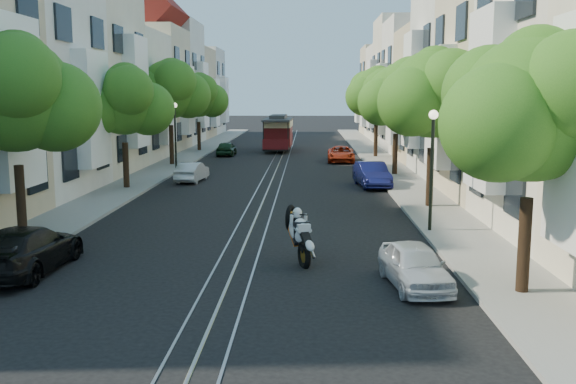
# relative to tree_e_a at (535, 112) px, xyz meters

# --- Properties ---
(ground) EXTENTS (200.00, 200.00, 0.00)m
(ground) POSITION_rel_tree_e_a_xyz_m (-7.26, 31.02, -4.40)
(ground) COLOR black
(ground) RESTS_ON ground
(sidewalk_east) EXTENTS (2.50, 80.00, 0.12)m
(sidewalk_east) POSITION_rel_tree_e_a_xyz_m (-0.01, 31.02, -4.34)
(sidewalk_east) COLOR gray
(sidewalk_east) RESTS_ON ground
(sidewalk_west) EXTENTS (2.50, 80.00, 0.12)m
(sidewalk_west) POSITION_rel_tree_e_a_xyz_m (-14.51, 31.02, -4.34)
(sidewalk_west) COLOR gray
(sidewalk_west) RESTS_ON ground
(rail_left) EXTENTS (0.06, 80.00, 0.02)m
(rail_left) POSITION_rel_tree_e_a_xyz_m (-7.81, 31.02, -4.39)
(rail_left) COLOR gray
(rail_left) RESTS_ON ground
(rail_slot) EXTENTS (0.06, 80.00, 0.02)m
(rail_slot) POSITION_rel_tree_e_a_xyz_m (-7.26, 31.02, -4.39)
(rail_slot) COLOR gray
(rail_slot) RESTS_ON ground
(rail_right) EXTENTS (0.06, 80.00, 0.02)m
(rail_right) POSITION_rel_tree_e_a_xyz_m (-6.71, 31.02, -4.39)
(rail_right) COLOR gray
(rail_right) RESTS_ON ground
(lane_line) EXTENTS (0.08, 80.00, 0.01)m
(lane_line) POSITION_rel_tree_e_a_xyz_m (-7.26, 31.02, -4.40)
(lane_line) COLOR tan
(lane_line) RESTS_ON ground
(townhouses_east) EXTENTS (7.75, 72.00, 12.00)m
(townhouses_east) POSITION_rel_tree_e_a_xyz_m (4.61, 30.94, 0.79)
(townhouses_east) COLOR beige
(townhouses_east) RESTS_ON ground
(townhouses_west) EXTENTS (7.75, 72.00, 11.76)m
(townhouses_west) POSITION_rel_tree_e_a_xyz_m (-19.13, 30.94, 0.68)
(townhouses_west) COLOR silver
(townhouses_west) RESTS_ON ground
(tree_e_a) EXTENTS (4.72, 3.87, 6.27)m
(tree_e_a) POSITION_rel_tree_e_a_xyz_m (0.00, 0.00, 0.00)
(tree_e_a) COLOR black
(tree_e_a) RESTS_ON ground
(tree_e_b) EXTENTS (4.93, 4.08, 6.68)m
(tree_e_b) POSITION_rel_tree_e_a_xyz_m (0.00, 12.00, 0.34)
(tree_e_b) COLOR black
(tree_e_b) RESTS_ON ground
(tree_e_c) EXTENTS (4.84, 3.99, 6.52)m
(tree_e_c) POSITION_rel_tree_e_a_xyz_m (0.00, 23.00, 0.20)
(tree_e_c) COLOR black
(tree_e_c) RESTS_ON ground
(tree_e_d) EXTENTS (5.01, 4.16, 6.85)m
(tree_e_d) POSITION_rel_tree_e_a_xyz_m (0.00, 34.00, 0.47)
(tree_e_d) COLOR black
(tree_e_d) RESTS_ON ground
(tree_w_a) EXTENTS (4.93, 4.08, 6.68)m
(tree_w_a) POSITION_rel_tree_e_a_xyz_m (-14.40, 5.00, 0.34)
(tree_w_a) COLOR black
(tree_w_a) RESTS_ON ground
(tree_w_b) EXTENTS (4.72, 3.87, 6.27)m
(tree_w_b) POSITION_rel_tree_e_a_xyz_m (-14.40, 17.00, 0.00)
(tree_w_b) COLOR black
(tree_w_b) RESTS_ON ground
(tree_w_c) EXTENTS (5.13, 4.28, 7.09)m
(tree_w_c) POSITION_rel_tree_e_a_xyz_m (-14.40, 28.00, 0.67)
(tree_w_c) COLOR black
(tree_w_c) RESTS_ON ground
(tree_w_d) EXTENTS (4.84, 3.99, 6.52)m
(tree_w_d) POSITION_rel_tree_e_a_xyz_m (-14.40, 39.00, 0.20)
(tree_w_d) COLOR black
(tree_w_d) RESTS_ON ground
(lamp_east) EXTENTS (0.32, 0.32, 4.16)m
(lamp_east) POSITION_rel_tree_e_a_xyz_m (-0.96, 7.02, -1.55)
(lamp_east) COLOR black
(lamp_east) RESTS_ON ground
(lamp_west) EXTENTS (0.32, 0.32, 4.16)m
(lamp_west) POSITION_rel_tree_e_a_xyz_m (-13.56, 25.02, -1.55)
(lamp_west) COLOR black
(lamp_west) RESTS_ON ground
(sportbike_rider) EXTENTS (0.85, 2.07, 1.65)m
(sportbike_rider) POSITION_rel_tree_e_a_xyz_m (-5.48, 2.95, -3.49)
(sportbike_rider) COLOR black
(sportbike_rider) RESTS_ON ground
(cable_car) EXTENTS (2.44, 7.32, 2.79)m
(cable_car) POSITION_rel_tree_e_a_xyz_m (-7.76, 40.01, -2.74)
(cable_car) COLOR black
(cable_car) RESTS_ON ground
(parked_car_e_near) EXTENTS (1.71, 3.41, 1.11)m
(parked_car_e_near) POSITION_rel_tree_e_a_xyz_m (-2.53, 0.68, -3.84)
(parked_car_e_near) COLOR silver
(parked_car_e_near) RESTS_ON ground
(parked_car_e_mid) EXTENTS (1.82, 4.08, 1.30)m
(parked_car_e_mid) POSITION_rel_tree_e_a_xyz_m (-1.87, 18.33, -3.75)
(parked_car_e_mid) COLOR #0D1142
(parked_car_e_mid) RESTS_ON ground
(parked_car_e_far) EXTENTS (1.97, 4.11, 1.13)m
(parked_car_e_far) POSITION_rel_tree_e_a_xyz_m (-2.86, 30.80, -3.83)
(parked_car_e_far) COLOR maroon
(parked_car_e_far) RESTS_ON ground
(parked_car_w_near) EXTENTS (1.95, 4.52, 1.29)m
(parked_car_w_near) POSITION_rel_tree_e_a_xyz_m (-12.86, 1.66, -3.75)
(parked_car_w_near) COLOR black
(parked_car_w_near) RESTS_ON ground
(parked_car_w_mid) EXTENTS (1.46, 3.40, 1.09)m
(parked_car_w_mid) POSITION_rel_tree_e_a_xyz_m (-11.66, 20.11, -3.85)
(parked_car_w_mid) COLOR silver
(parked_car_w_mid) RESTS_ON ground
(parked_car_w_far) EXTENTS (1.38, 3.35, 1.13)m
(parked_car_w_far) POSITION_rel_tree_e_a_xyz_m (-11.66, 35.25, -3.83)
(parked_car_w_far) COLOR black
(parked_car_w_far) RESTS_ON ground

